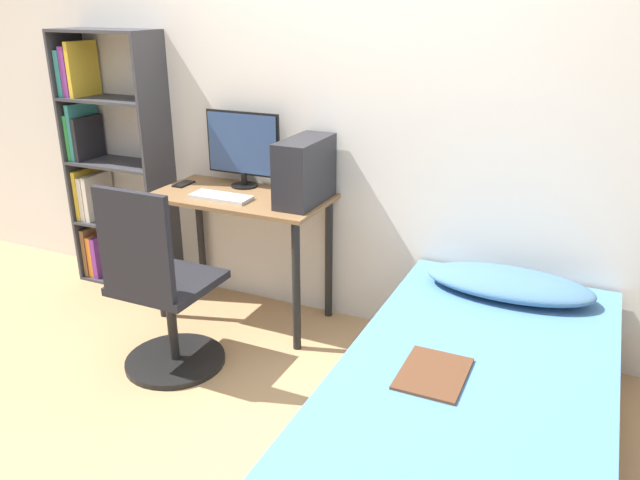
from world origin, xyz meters
name	(u,v)px	position (x,y,z in m)	size (l,w,h in m)	color
ground_plane	(219,451)	(0.00, 0.00, 0.00)	(14.00, 14.00, 0.00)	tan
wall_back	(348,103)	(0.00, 1.37, 1.25)	(8.00, 0.05, 2.50)	silver
desk	(242,218)	(-0.52, 1.08, 0.62)	(0.99, 0.52, 0.75)	brown
bookshelf	(105,164)	(-1.60, 1.20, 0.79)	(0.66, 0.29, 1.61)	#38383D
office_chair	(162,301)	(-0.58, 0.42, 0.39)	(0.51, 0.51, 0.99)	black
bed	(471,419)	(0.96, 0.35, 0.22)	(1.04, 1.98, 0.45)	#4C3D2D
pillow	(508,283)	(0.96, 1.08, 0.50)	(0.79, 0.36, 0.11)	teal
magazine	(433,373)	(0.82, 0.26, 0.45)	(0.24, 0.32, 0.01)	#56331E
monitor	(243,147)	(-0.59, 1.24, 0.99)	(0.47, 0.15, 0.43)	black
keyboard	(221,197)	(-0.58, 0.98, 0.76)	(0.34, 0.13, 0.02)	silver
pc_tower	(305,171)	(-0.14, 1.12, 0.92)	(0.18, 0.41, 0.34)	#232328
phone	(184,184)	(-0.93, 1.12, 0.76)	(0.07, 0.14, 0.01)	black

